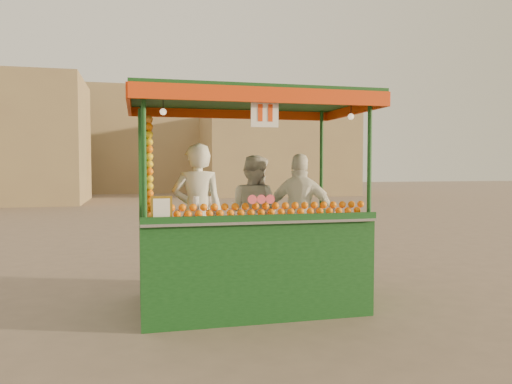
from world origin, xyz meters
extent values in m
plane|color=#6E5C4E|center=(0.00, 0.00, 0.00)|extent=(90.00, 90.00, 0.00)
cube|color=#978056|center=(7.00, 24.00, 2.50)|extent=(9.00, 6.00, 5.00)
cube|color=#978056|center=(-2.00, 30.00, 3.50)|extent=(14.00, 7.00, 7.00)
cube|color=#0F3A14|center=(-0.18, 0.16, 0.16)|extent=(2.69, 1.65, 0.31)
cylinder|color=black|center=(-1.11, 0.16, 0.19)|extent=(0.37, 0.10, 0.37)
cylinder|color=black|center=(0.75, 0.16, 0.19)|extent=(0.37, 0.10, 0.37)
cube|color=#0F3A14|center=(-0.18, -0.51, 0.72)|extent=(2.69, 0.31, 0.83)
cube|color=#0F3A14|center=(-1.37, 0.26, 0.72)|extent=(0.31, 1.34, 0.83)
cube|color=#0F3A14|center=(1.01, 0.26, 0.72)|extent=(0.31, 1.34, 0.83)
cube|color=#B2B2B7|center=(-0.18, -0.48, 1.15)|extent=(2.69, 0.48, 0.03)
cylinder|color=#0F3A14|center=(-1.47, -0.62, 1.86)|extent=(0.05, 0.05, 1.45)
cylinder|color=#0F3A14|center=(1.11, -0.62, 1.86)|extent=(0.05, 0.05, 1.45)
cylinder|color=#0F3A14|center=(-1.47, 0.94, 1.86)|extent=(0.05, 0.05, 1.45)
cylinder|color=#0F3A14|center=(1.11, 0.94, 1.86)|extent=(0.05, 0.05, 1.45)
cube|color=#0F3A14|center=(-0.18, 0.16, 2.63)|extent=(2.89, 1.86, 0.08)
cube|color=red|center=(-0.18, -0.77, 2.54)|extent=(2.89, 0.04, 0.17)
cube|color=red|center=(-0.18, 1.09, 2.54)|extent=(2.89, 0.04, 0.17)
cube|color=red|center=(-1.63, 0.16, 2.54)|extent=(0.04, 1.86, 0.17)
cube|color=red|center=(1.27, 0.16, 2.54)|extent=(0.04, 1.86, 0.17)
cylinder|color=#FA4C5A|center=(-0.20, -0.62, 1.41)|extent=(0.10, 0.03, 0.10)
cube|color=#B38221|center=(-1.30, -0.62, 1.31)|extent=(0.23, 0.02, 0.29)
cube|color=white|center=(-0.18, -0.69, 2.36)|extent=(0.31, 0.02, 0.31)
sphere|color=#FFE5B2|center=(-1.27, -0.54, 2.36)|extent=(0.07, 0.07, 0.07)
sphere|color=#FFE5B2|center=(0.90, -0.54, 2.36)|extent=(0.07, 0.07, 0.07)
imported|color=silver|center=(-0.80, 0.29, 1.18)|extent=(0.69, 0.50, 1.75)
imported|color=silver|center=(0.05, 0.78, 1.12)|extent=(0.99, 0.99, 1.62)
imported|color=white|center=(0.61, 0.39, 1.13)|extent=(1.03, 0.81, 1.64)
camera|label=1|loc=(-1.55, -5.94, 1.78)|focal=34.66mm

